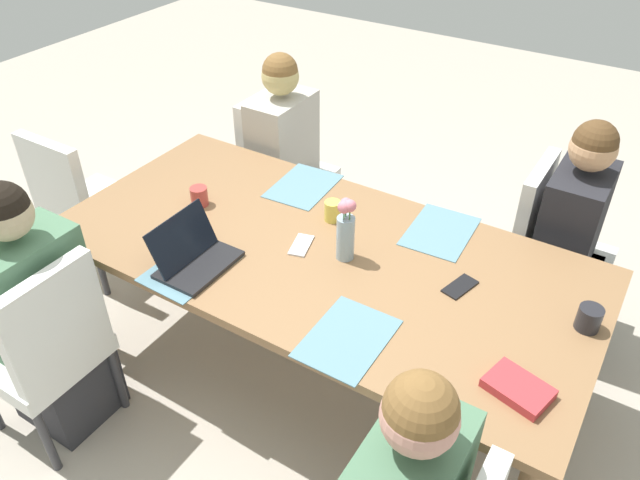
% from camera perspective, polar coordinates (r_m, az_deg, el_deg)
% --- Properties ---
extents(ground_plane, '(10.00, 10.00, 0.00)m').
position_cam_1_polar(ground_plane, '(3.08, 0.00, -11.90)').
color(ground_plane, '#B2A899').
extents(dining_table, '(2.28, 1.09, 0.74)m').
position_cam_1_polar(dining_table, '(2.62, 0.00, -2.02)').
color(dining_table, olive).
rests_on(dining_table, ground_plane).
extents(chair_far_left_near, '(0.44, 0.44, 0.90)m').
position_cam_1_polar(chair_far_left_near, '(3.70, -3.77, 7.11)').
color(chair_far_left_near, silver).
rests_on(chair_far_left_near, ground_plane).
extents(person_far_left_near, '(0.36, 0.40, 1.19)m').
position_cam_1_polar(person_far_left_near, '(3.60, -3.36, 6.79)').
color(person_far_left_near, '#2D2D33').
rests_on(person_far_left_near, ground_plane).
extents(chair_near_left_mid, '(0.44, 0.44, 0.90)m').
position_cam_1_polar(chair_near_left_mid, '(2.74, -23.92, -8.83)').
color(chair_near_left_mid, silver).
rests_on(chair_near_left_mid, ground_plane).
extents(person_near_left_mid, '(0.36, 0.40, 1.19)m').
position_cam_1_polar(person_near_left_mid, '(2.79, -24.05, -7.09)').
color(person_near_left_mid, '#2D2D33').
rests_on(person_near_left_mid, ground_plane).
extents(chair_far_left_far, '(0.44, 0.44, 0.90)m').
position_cam_1_polar(chair_far_left_far, '(3.22, 20.42, -0.34)').
color(chair_far_left_far, silver).
rests_on(chair_far_left_far, ground_plane).
extents(person_far_left_far, '(0.36, 0.40, 1.19)m').
position_cam_1_polar(person_far_left_far, '(3.14, 21.53, -0.93)').
color(person_far_left_far, '#2D2D33').
rests_on(person_far_left_far, ground_plane).
extents(chair_head_left_right_mid, '(0.44, 0.44, 0.90)m').
position_cam_1_polar(chair_head_left_right_mid, '(3.59, -21.23, 3.51)').
color(chair_head_left_right_mid, silver).
rests_on(chair_head_left_right_mid, ground_plane).
extents(flower_vase, '(0.08, 0.07, 0.28)m').
position_cam_1_polar(flower_vase, '(2.46, 2.39, 0.98)').
color(flower_vase, '#8EA8B7').
rests_on(flower_vase, dining_table).
extents(placemat_far_left_near, '(0.28, 0.38, 0.00)m').
position_cam_1_polar(placemat_far_left_near, '(3.00, -1.55, 5.01)').
color(placemat_far_left_near, slate).
rests_on(placemat_far_left_near, dining_table).
extents(placemat_near_left_mid, '(0.27, 0.37, 0.00)m').
position_cam_1_polar(placemat_near_left_mid, '(2.54, -11.89, -2.52)').
color(placemat_near_left_mid, slate).
rests_on(placemat_near_left_mid, dining_table).
extents(placemat_far_left_far, '(0.28, 0.37, 0.00)m').
position_cam_1_polar(placemat_far_left_far, '(2.73, 11.04, 0.79)').
color(placemat_far_left_far, slate).
rests_on(placemat_far_left_far, dining_table).
extents(placemat_near_right_near, '(0.26, 0.36, 0.00)m').
position_cam_1_polar(placemat_near_right_near, '(2.19, 2.56, -9.04)').
color(placemat_near_right_near, slate).
rests_on(placemat_near_right_near, dining_table).
extents(laptop_near_left_mid, '(0.22, 0.32, 0.20)m').
position_cam_1_polar(laptop_near_left_mid, '(2.52, -11.57, -1.52)').
color(laptop_near_left_mid, black).
rests_on(laptop_near_left_mid, dining_table).
extents(coffee_mug_near_left, '(0.08, 0.08, 0.09)m').
position_cam_1_polar(coffee_mug_near_left, '(2.89, -11.14, 3.95)').
color(coffee_mug_near_left, '#AD3D38').
rests_on(coffee_mug_near_left, dining_table).
extents(coffee_mug_near_right, '(0.07, 0.07, 0.09)m').
position_cam_1_polar(coffee_mug_near_right, '(2.73, 1.16, 2.70)').
color(coffee_mug_near_right, '#DBC64C').
rests_on(coffee_mug_near_right, dining_table).
extents(coffee_mug_centre_left, '(0.09, 0.09, 0.09)m').
position_cam_1_polar(coffee_mug_centre_left, '(2.40, 23.58, -6.64)').
color(coffee_mug_centre_left, '#232328').
rests_on(coffee_mug_centre_left, dining_table).
extents(book_red_cover, '(0.23, 0.19, 0.03)m').
position_cam_1_polar(book_red_cover, '(2.12, 17.82, -12.89)').
color(book_red_cover, '#B73338').
rests_on(book_red_cover, dining_table).
extents(phone_black, '(0.11, 0.16, 0.01)m').
position_cam_1_polar(phone_black, '(2.45, 12.80, -4.22)').
color(phone_black, black).
rests_on(phone_black, dining_table).
extents(phone_silver, '(0.11, 0.16, 0.01)m').
position_cam_1_polar(phone_silver, '(2.60, -1.75, -0.48)').
color(phone_silver, silver).
rests_on(phone_silver, dining_table).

